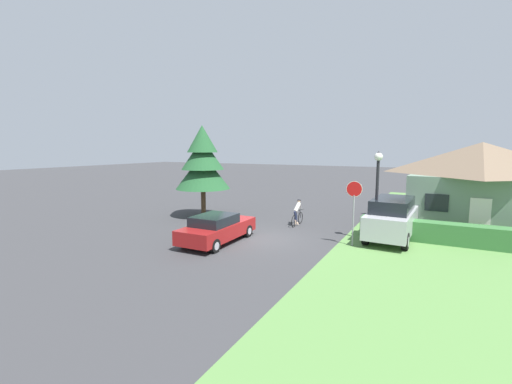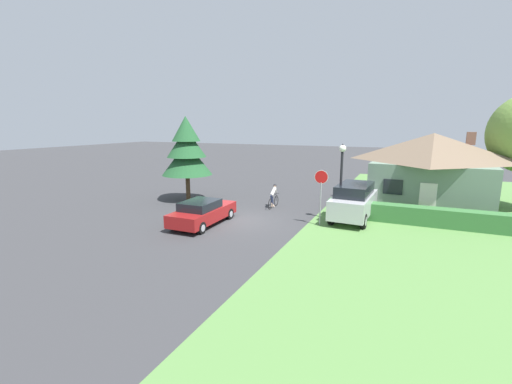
# 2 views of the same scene
# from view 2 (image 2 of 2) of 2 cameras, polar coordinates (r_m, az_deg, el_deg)

# --- Properties ---
(ground_plane) EXTENTS (140.00, 140.00, 0.00)m
(ground_plane) POSITION_cam_2_polar(r_m,az_deg,el_deg) (19.28, -2.50, -4.76)
(ground_plane) COLOR #38383A
(grass_verge_right) EXTENTS (16.00, 36.00, 0.01)m
(grass_verge_right) POSITION_cam_2_polar(r_m,az_deg,el_deg) (21.48, 32.11, -4.81)
(grass_verge_right) COLOR #568442
(grass_verge_right) RESTS_ON ground
(cottage_house) EXTENTS (7.78, 7.08, 4.84)m
(cottage_house) POSITION_cam_2_polar(r_m,az_deg,el_deg) (24.89, 27.14, 3.44)
(cottage_house) COLOR slate
(cottage_house) RESTS_ON ground
(hedge_row) EXTENTS (9.40, 0.90, 0.98)m
(hedge_row) POSITION_cam_2_polar(r_m,az_deg,el_deg) (20.35, 25.08, -3.54)
(hedge_row) COLOR #387038
(hedge_row) RESTS_ON ground
(sedan_left_lane) EXTENTS (1.89, 4.37, 1.34)m
(sedan_left_lane) POSITION_cam_2_polar(r_m,az_deg,el_deg) (18.57, -8.90, -3.37)
(sedan_left_lane) COLOR maroon
(sedan_left_lane) RESTS_ON ground
(cyclist) EXTENTS (0.44, 1.76, 1.50)m
(cyclist) POSITION_cam_2_polar(r_m,az_deg,el_deg) (22.12, 2.91, -0.75)
(cyclist) COLOR black
(cyclist) RESTS_ON ground
(parked_suv_right) EXTENTS (2.14, 4.84, 2.03)m
(parked_suv_right) POSITION_cam_2_polar(r_m,az_deg,el_deg) (20.07, 16.02, -1.44)
(parked_suv_right) COLOR #B7B7BC
(parked_suv_right) RESTS_ON ground
(stop_sign) EXTENTS (0.71, 0.07, 2.97)m
(stop_sign) POSITION_cam_2_polar(r_m,az_deg,el_deg) (18.16, 10.78, 0.84)
(stop_sign) COLOR gray
(stop_sign) RESTS_ON ground
(street_lamp) EXTENTS (0.38, 0.38, 4.30)m
(street_lamp) POSITION_cam_2_polar(r_m,az_deg,el_deg) (19.08, 14.07, 3.74)
(street_lamp) COLOR black
(street_lamp) RESTS_ON ground
(conifer_tall_near) EXTENTS (3.47, 3.47, 5.88)m
(conifer_tall_near) POSITION_cam_2_polar(r_m,az_deg,el_deg) (24.39, -11.50, 6.88)
(conifer_tall_near) COLOR #4C3823
(conifer_tall_near) RESTS_ON ground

